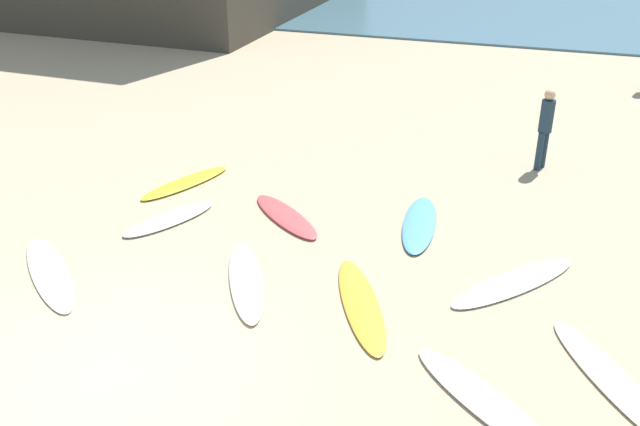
# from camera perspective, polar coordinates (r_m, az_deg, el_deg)

# --- Properties ---
(ground_plane) EXTENTS (120.00, 120.00, 0.00)m
(ground_plane) POSITION_cam_1_polar(r_m,az_deg,el_deg) (9.69, -17.13, -12.21)
(ground_plane) COLOR tan
(surfboard_0) EXTENTS (2.28, 2.14, 0.06)m
(surfboard_0) POSITION_cam_1_polar(r_m,az_deg,el_deg) (11.99, -21.10, -4.57)
(surfboard_0) COLOR white
(surfboard_0) RESTS_ON ground_plane
(surfboard_1) EXTENTS (2.06, 2.33, 0.07)m
(surfboard_1) POSITION_cam_1_polar(r_m,az_deg,el_deg) (11.35, 15.46, -5.46)
(surfboard_1) COLOR white
(surfboard_1) RESTS_ON ground_plane
(surfboard_2) EXTENTS (0.81, 2.31, 0.09)m
(surfboard_2) POSITION_cam_1_polar(r_m,az_deg,el_deg) (12.75, 8.07, -0.89)
(surfboard_2) COLOR #5297D9
(surfboard_2) RESTS_ON ground_plane
(surfboard_3) EXTENTS (1.57, 2.50, 0.07)m
(surfboard_3) POSITION_cam_1_polar(r_m,az_deg,el_deg) (10.47, 3.33, -7.39)
(surfboard_3) COLOR gold
(surfboard_3) RESTS_ON ground_plane
(surfboard_4) EXTENTS (1.92, 1.76, 0.09)m
(surfboard_4) POSITION_cam_1_polar(r_m,az_deg,el_deg) (12.91, -2.80, -0.25)
(surfboard_4) COLOR #DF4B4C
(surfboard_4) RESTS_ON ground_plane
(surfboard_5) EXTENTS (2.16, 1.91, 0.08)m
(surfboard_5) POSITION_cam_1_polar(r_m,az_deg,el_deg) (9.04, 13.16, -14.58)
(surfboard_5) COLOR silver
(surfboard_5) RESTS_ON ground_plane
(surfboard_6) EXTENTS (1.34, 1.96, 0.08)m
(surfboard_6) POSITION_cam_1_polar(r_m,az_deg,el_deg) (13.09, -12.15, -0.47)
(surfboard_6) COLOR silver
(surfboard_6) RESTS_ON ground_plane
(surfboard_7) EXTENTS (1.30, 2.20, 0.08)m
(surfboard_7) POSITION_cam_1_polar(r_m,az_deg,el_deg) (14.51, -10.87, 2.43)
(surfboard_7) COLOR yellow
(surfboard_7) RESTS_ON ground_plane
(surfboard_8) EXTENTS (1.78, 2.42, 0.07)m
(surfboard_8) POSITION_cam_1_polar(r_m,az_deg,el_deg) (9.83, 22.52, -12.33)
(surfboard_8) COLOR #F8EDC7
(surfboard_8) RESTS_ON ground_plane
(surfboard_9) EXTENTS (1.58, 2.40, 0.09)m
(surfboard_9) POSITION_cam_1_polar(r_m,az_deg,el_deg) (11.06, -6.03, -5.42)
(surfboard_9) COLOR white
(surfboard_9) RESTS_ON ground_plane
(beachgoer_near) EXTENTS (0.37, 0.37, 1.74)m
(beachgoer_near) POSITION_cam_1_polar(r_m,az_deg,el_deg) (15.42, 17.83, 6.81)
(beachgoer_near) COLOR #1E3342
(beachgoer_near) RESTS_ON ground_plane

